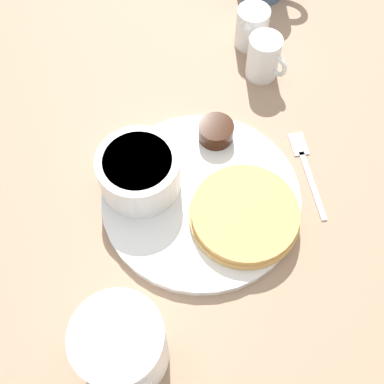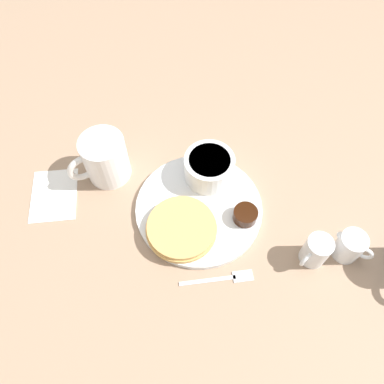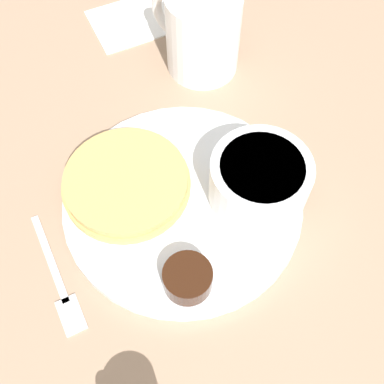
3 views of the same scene
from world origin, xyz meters
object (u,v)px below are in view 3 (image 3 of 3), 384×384
at_px(plate, 183,202).
at_px(fork, 60,285).
at_px(bowl, 259,180).
at_px(coffee_mug, 201,32).

bearing_deg(plate, fork, 24.65).
distance_m(plate, fork, 0.14).
xyz_separation_m(plate, bowl, (-0.07, 0.01, 0.03)).
height_order(plate, fork, plate).
height_order(bowl, fork, bowl).
distance_m(coffee_mug, fork, 0.32).
xyz_separation_m(plate, coffee_mug, (-0.06, -0.19, 0.04)).
height_order(plate, coffee_mug, coffee_mug).
bearing_deg(fork, plate, -155.35).
bearing_deg(coffee_mug, bowl, 92.82).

